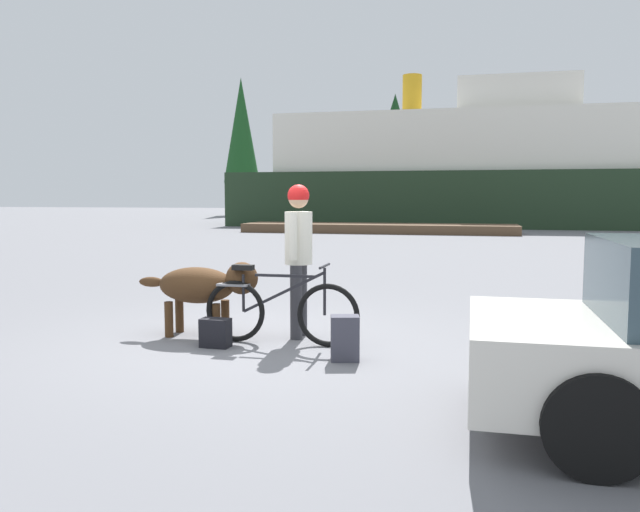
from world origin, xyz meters
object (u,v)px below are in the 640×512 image
bicycle (280,310)px  ferry_boat (468,173)px  handbag_pannier (216,333)px  person_cyclist (299,245)px  sailboat_moored (552,216)px  backpack (345,338)px  dog (205,286)px

bicycle → ferry_boat: (1.80, 30.41, 2.62)m
handbag_pannier → person_cyclist: bearing=42.8°
ferry_boat → person_cyclist: bearing=-93.2°
bicycle → person_cyclist: 0.81m
ferry_boat → sailboat_moored: bearing=30.2°
person_cyclist → backpack: size_ratio=3.91×
bicycle → backpack: 1.00m
handbag_pannier → ferry_boat: 30.93m
bicycle → sailboat_moored: (6.73, 33.28, 0.10)m
handbag_pannier → sailboat_moored: bearing=77.6°
dog → handbag_pannier: bearing=-55.3°
ferry_boat → sailboat_moored: 6.23m
handbag_pannier → dog: bearing=124.7°
person_cyclist → handbag_pannier: (-0.75, -0.70, -0.92)m
handbag_pannier → bicycle: bearing=24.9°
bicycle → dog: bicycle is taller
bicycle → handbag_pannier: size_ratio=5.55×
handbag_pannier → sailboat_moored: (7.37, 33.57, 0.32)m
dog → backpack: dog is taller
person_cyclist → sailboat_moored: size_ratio=0.22×
person_cyclist → ferry_boat: 30.12m
person_cyclist → handbag_pannier: 1.38m
bicycle → dog: (-0.97, 0.18, 0.22)m
person_cyclist → ferry_boat: size_ratio=0.07×
sailboat_moored → bicycle: bearing=-101.4°
dog → person_cyclist: bearing=11.3°
dog → sailboat_moored: size_ratio=0.18×
person_cyclist → handbag_pannier: person_cyclist is taller
ferry_boat → sailboat_moored: ferry_boat is taller
bicycle → ferry_boat: size_ratio=0.07×
ferry_boat → sailboat_moored: size_ratio=3.14×
dog → backpack: (1.82, -0.70, -0.37)m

